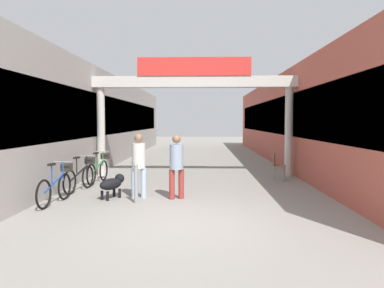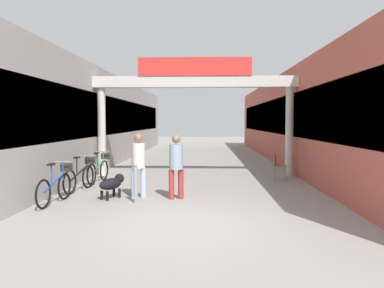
{
  "view_description": "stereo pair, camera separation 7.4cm",
  "coord_description": "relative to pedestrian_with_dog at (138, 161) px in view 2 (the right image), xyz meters",
  "views": [
    {
      "loc": [
        0.32,
        -7.09,
        1.95
      ],
      "look_at": [
        0.0,
        3.6,
        1.3
      ],
      "focal_mm": 35.0,
      "sensor_mm": 36.0,
      "label": 1
    },
    {
      "loc": [
        0.4,
        -7.09,
        1.95
      ],
      "look_at": [
        0.0,
        3.6,
        1.3
      ],
      "focal_mm": 35.0,
      "sensor_mm": 36.0,
      "label": 2
    }
  ],
  "objects": [
    {
      "name": "ground_plane",
      "position": [
        1.32,
        -2.32,
        -0.93
      ],
      "size": [
        80.0,
        80.0,
        0.0
      ],
      "primitive_type": "plane",
      "color": "gray"
    },
    {
      "name": "bicycle_green_third",
      "position": [
        -1.68,
        2.34,
        -0.5
      ],
      "size": [
        0.46,
        1.69,
        0.98
      ],
      "color": "black",
      "rests_on": "ground_plane"
    },
    {
      "name": "bollard_post_metal",
      "position": [
        0.04,
        -0.61,
        -0.45
      ],
      "size": [
        0.1,
        0.1,
        0.95
      ],
      "color": "gray",
      "rests_on": "ground_plane"
    },
    {
      "name": "bicycle_black_second",
      "position": [
        -1.79,
        0.92,
        -0.5
      ],
      "size": [
        0.48,
        1.67,
        0.98
      ],
      "color": "black",
      "rests_on": "ground_plane"
    },
    {
      "name": "cafe_chair_wood_nearer",
      "position": [
        4.09,
        2.99,
        -0.39
      ],
      "size": [
        0.49,
        0.49,
        0.89
      ],
      "color": "gray",
      "rests_on": "ground_plane"
    },
    {
      "name": "pedestrian_companion",
      "position": [
        0.97,
        -0.12,
        -0.01
      ],
      "size": [
        0.43,
        0.43,
        1.62
      ],
      "color": "#99332D",
      "rests_on": "ground_plane"
    },
    {
      "name": "storefront_right",
      "position": [
        6.41,
        8.68,
        1.06
      ],
      "size": [
        3.0,
        26.0,
        3.98
      ],
      "color": "#B25142",
      "rests_on": "ground_plane"
    },
    {
      "name": "bicycle_blue_nearest",
      "position": [
        -1.84,
        -0.7,
        -0.5
      ],
      "size": [
        0.46,
        1.69,
        0.98
      ],
      "color": "black",
      "rests_on": "ground_plane"
    },
    {
      "name": "dog_on_leash",
      "position": [
        -0.65,
        -0.1,
        -0.56
      ],
      "size": [
        0.64,
        0.84,
        0.6
      ],
      "color": "black",
      "rests_on": "ground_plane"
    },
    {
      "name": "arcade_sign_gateway",
      "position": [
        1.32,
        3.89,
        2.04
      ],
      "size": [
        7.4,
        0.47,
        4.17
      ],
      "color": "beige",
      "rests_on": "ground_plane"
    },
    {
      "name": "storefront_left",
      "position": [
        -3.77,
        8.68,
        1.06
      ],
      "size": [
        3.0,
        26.0,
        3.98
      ],
      "color": "#9E9993",
      "rests_on": "ground_plane"
    },
    {
      "name": "pedestrian_with_dog",
      "position": [
        0.0,
        0.0,
        0.0
      ],
      "size": [
        0.39,
        0.36,
        1.64
      ],
      "color": "#A5BFE0",
      "rests_on": "ground_plane"
    }
  ]
}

